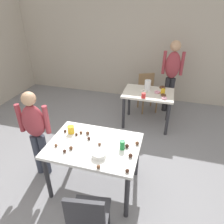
# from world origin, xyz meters

# --- Properties ---
(ground_plane) EXTENTS (6.40, 6.40, 0.00)m
(ground_plane) POSITION_xyz_m (0.00, 0.00, 0.00)
(ground_plane) COLOR gray
(wall_back) EXTENTS (6.40, 0.10, 2.60)m
(wall_back) POSITION_xyz_m (0.00, 3.20, 1.30)
(wall_back) COLOR #BCB2A3
(wall_back) RESTS_ON ground_plane
(dining_table_near) EXTENTS (1.18, 0.84, 0.75)m
(dining_table_near) POSITION_xyz_m (0.06, -0.06, 0.65)
(dining_table_near) COLOR white
(dining_table_near) RESTS_ON ground_plane
(dining_table_far) EXTENTS (0.99, 0.70, 0.75)m
(dining_table_far) POSITION_xyz_m (0.54, 1.80, 0.63)
(dining_table_far) COLOR silver
(dining_table_far) RESTS_ON ground_plane
(chair_near_table) EXTENTS (0.46, 0.46, 0.87)m
(chair_near_table) POSITION_xyz_m (0.28, -0.85, 0.50)
(chair_near_table) COLOR #2D2D33
(chair_near_table) RESTS_ON ground_plane
(chair_far_table) EXTENTS (0.54, 0.54, 0.87)m
(chair_far_table) POSITION_xyz_m (0.45, 2.50, 0.50)
(chair_far_table) COLOR olive
(chair_far_table) RESTS_ON ground_plane
(person_girl_near) EXTENTS (0.46, 0.25, 1.38)m
(person_girl_near) POSITION_xyz_m (-0.81, -0.03, 0.81)
(person_girl_near) COLOR #383D4C
(person_girl_near) RESTS_ON ground_plane
(person_adult_far) EXTENTS (0.45, 0.23, 1.65)m
(person_adult_far) POSITION_xyz_m (0.95, 2.53, 1.00)
(person_adult_far) COLOR #28282D
(person_adult_far) RESTS_ON ground_plane
(mixing_bowl) EXTENTS (0.17, 0.17, 0.06)m
(mixing_bowl) POSITION_xyz_m (0.20, -0.26, 0.78)
(mixing_bowl) COLOR white
(mixing_bowl) RESTS_ON dining_table_near
(soda_can) EXTENTS (0.07, 0.07, 0.12)m
(soda_can) POSITION_xyz_m (0.43, -0.04, 0.81)
(soda_can) COLOR #198438
(soda_can) RESTS_ON dining_table_near
(fork_near) EXTENTS (0.17, 0.02, 0.01)m
(fork_near) POSITION_xyz_m (-0.37, -0.04, 0.75)
(fork_near) COLOR silver
(fork_near) RESTS_ON dining_table_near
(cup_near_0) EXTENTS (0.09, 0.09, 0.11)m
(cup_near_0) POSITION_xyz_m (-0.34, 0.10, 0.80)
(cup_near_0) COLOR yellow
(cup_near_0) RESTS_ON dining_table_near
(cake_ball_0) EXTENTS (0.05, 0.05, 0.05)m
(cake_ball_0) POSITION_xyz_m (0.60, 0.09, 0.77)
(cake_ball_0) COLOR brown
(cake_ball_0) RESTS_ON dining_table_near
(cake_ball_1) EXTENTS (0.04, 0.04, 0.04)m
(cake_ball_1) POSITION_xyz_m (0.25, -0.44, 0.77)
(cake_ball_1) COLOR brown
(cake_ball_1) RESTS_ON dining_table_near
(cake_ball_2) EXTENTS (0.04, 0.04, 0.04)m
(cake_ball_2) POSITION_xyz_m (0.57, -0.41, 0.77)
(cake_ball_2) COLOR #3D2319
(cake_ball_2) RESTS_ON dining_table_near
(cake_ball_3) EXTENTS (0.05, 0.05, 0.05)m
(cake_ball_3) POSITION_xyz_m (-0.10, 0.12, 0.77)
(cake_ball_3) COLOR brown
(cake_ball_3) RESTS_ON dining_table_near
(cake_ball_4) EXTENTS (0.04, 0.04, 0.04)m
(cake_ball_4) POSITION_xyz_m (-0.20, 0.11, 0.77)
(cake_ball_4) COLOR brown
(cake_ball_4) RESTS_ON dining_table_near
(cake_ball_5) EXTENTS (0.04, 0.04, 0.04)m
(cake_ball_5) POSITION_xyz_m (-0.43, 0.09, 0.77)
(cake_ball_5) COLOR #3D2319
(cake_ball_5) RESTS_ON dining_table_near
(cake_ball_6) EXTENTS (0.04, 0.04, 0.04)m
(cake_ball_6) POSITION_xyz_m (0.14, -0.06, 0.77)
(cake_ball_6) COLOR brown
(cake_ball_6) RESTS_ON dining_table_near
(cake_ball_7) EXTENTS (0.04, 0.04, 0.04)m
(cake_ball_7) POSITION_xyz_m (-0.39, -0.23, 0.77)
(cake_ball_7) COLOR brown
(cake_ball_7) RESTS_ON dining_table_near
(cake_ball_8) EXTENTS (0.04, 0.04, 0.04)m
(cake_ball_8) POSITION_xyz_m (-0.24, 0.06, 0.77)
(cake_ball_8) COLOR #3D2319
(cake_ball_8) RESTS_ON dining_table_near
(cake_ball_9) EXTENTS (0.05, 0.05, 0.05)m
(cake_ball_9) POSITION_xyz_m (-0.18, -0.23, 0.77)
(cake_ball_9) COLOR brown
(cake_ball_9) RESTS_ON dining_table_near
(cake_ball_10) EXTENTS (0.04, 0.04, 0.04)m
(cake_ball_10) POSITION_xyz_m (-0.04, 0.02, 0.77)
(cake_ball_10) COLOR #3D2319
(cake_ball_10) RESTS_ON dining_table_near
(cake_ball_11) EXTENTS (0.05, 0.05, 0.05)m
(cake_ball_11) POSITION_xyz_m (0.56, -0.16, 0.78)
(cake_ball_11) COLOR #3D2319
(cake_ball_11) RESTS_ON dining_table_near
(cake_ball_12) EXTENTS (0.05, 0.05, 0.05)m
(cake_ball_12) POSITION_xyz_m (0.48, 0.00, 0.78)
(cake_ball_12) COLOR #3D2319
(cake_ball_12) RESTS_ON dining_table_near
(cake_ball_13) EXTENTS (0.04, 0.04, 0.04)m
(cake_ball_13) POSITION_xyz_m (-0.23, -0.30, 0.77)
(cake_ball_13) COLOR #3D2319
(cake_ball_13) RESTS_ON dining_table_near
(pitcher_far) EXTENTS (0.13, 0.13, 0.21)m
(pitcher_far) POSITION_xyz_m (0.50, 1.89, 0.86)
(pitcher_far) COLOR white
(pitcher_far) RESTS_ON dining_table_far
(cup_far_0) EXTENTS (0.08, 0.08, 0.09)m
(cup_far_0) POSITION_xyz_m (0.82, 1.81, 0.80)
(cup_far_0) COLOR yellow
(cup_far_0) RESTS_ON dining_table_far
(cup_far_1) EXTENTS (0.08, 0.08, 0.09)m
(cup_far_1) POSITION_xyz_m (0.48, 1.51, 0.80)
(cup_far_1) COLOR red
(cup_far_1) RESTS_ON dining_table_far
(donut_far_0) EXTENTS (0.12, 0.12, 0.04)m
(donut_far_0) POSITION_xyz_m (0.71, 1.81, 0.77)
(donut_far_0) COLOR pink
(donut_far_0) RESTS_ON dining_table_far
(donut_far_1) EXTENTS (0.13, 0.13, 0.04)m
(donut_far_1) POSITION_xyz_m (0.80, 2.08, 0.77)
(donut_far_1) COLOR brown
(donut_far_1) RESTS_ON dining_table_far
(donut_far_2) EXTENTS (0.10, 0.10, 0.03)m
(donut_far_2) POSITION_xyz_m (0.86, 1.57, 0.77)
(donut_far_2) COLOR pink
(donut_far_2) RESTS_ON dining_table_far
(donut_far_3) EXTENTS (0.13, 0.13, 0.04)m
(donut_far_3) POSITION_xyz_m (0.45, 1.78, 0.77)
(donut_far_3) COLOR white
(donut_far_3) RESTS_ON dining_table_far
(donut_far_4) EXTENTS (0.11, 0.11, 0.03)m
(donut_far_4) POSITION_xyz_m (0.84, 1.71, 0.77)
(donut_far_4) COLOR brown
(donut_far_4) RESTS_ON dining_table_far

